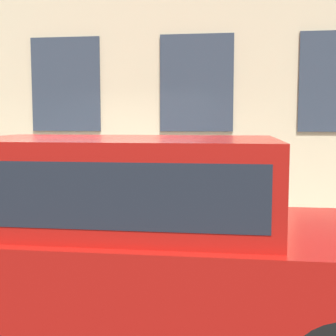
% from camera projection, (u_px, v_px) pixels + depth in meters
% --- Properties ---
extents(ground_plane, '(80.00, 80.00, 0.00)m').
position_uv_depth(ground_plane, '(89.00, 297.00, 5.31)').
color(ground_plane, '#2D2D30').
extents(sidewalk, '(2.29, 60.00, 0.12)m').
position_uv_depth(sidewalk, '(114.00, 261.00, 6.43)').
color(sidewalk, '#9E9B93').
rests_on(sidewalk, ground_plane).
extents(fire_hydrant, '(0.28, 0.41, 0.82)m').
position_uv_depth(fire_hydrant, '(141.00, 240.00, 5.67)').
color(fire_hydrant, gray).
rests_on(fire_hydrant, sidewalk).
extents(person, '(0.36, 0.24, 1.49)m').
position_uv_depth(person, '(193.00, 196.00, 6.09)').
color(person, '#232328').
rests_on(person, sidewalk).
extents(parked_car_red_near, '(1.81, 5.23, 1.85)m').
position_uv_depth(parked_car_red_near, '(122.00, 238.00, 3.90)').
color(parked_car_red_near, black).
rests_on(parked_car_red_near, ground_plane).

